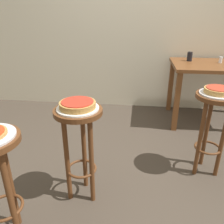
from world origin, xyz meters
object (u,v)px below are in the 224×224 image
Objects in this scene: pizza_middle at (78,104)px; stool_middle at (80,136)px; pizza_leftside at (219,90)px; serving_plate_leftside at (218,94)px; stool_leftside at (213,119)px; cup_far_edge at (190,56)px; dining_table at (213,73)px; condiment_shaker at (221,60)px; serving_plate_middle at (78,108)px.

stool_middle is at bearing 90.00° from pizza_middle.
pizza_leftside reaches higher than stool_middle.
stool_leftside is at bearing -90.00° from serving_plate_leftside.
stool_middle is 3.02× the size of pizza_middle.
dining_table is at bearing -24.38° from cup_far_edge.
stool_leftside is 9.94× the size of condiment_shaker.
dining_table is 13.39× the size of condiment_shaker.
serving_plate_leftside is (1.05, 0.42, 0.00)m from serving_plate_middle.
dining_table is at bearing 75.79° from pizza_leftside.
serving_plate_middle is (0.00, 0.00, 0.22)m from stool_middle.
stool_middle is 1.13m from stool_leftside.
dining_table reaches higher than stool_middle.
condiment_shaker is (1.40, 1.59, 0.02)m from pizza_middle.
stool_middle is 3.36× the size of pizza_leftside.
serving_plate_middle and serving_plate_leftside have the same top height.
serving_plate_leftside is 2.52× the size of cup_far_edge.
stool_leftside is 1.28m from cup_far_edge.
cup_far_edge is at bearing 57.96° from serving_plate_middle.
stool_leftside is at bearing 22.08° from stool_middle.
condiment_shaker is at bearing 73.00° from pizza_leftside.
pizza_leftside is 1.16m from dining_table.
pizza_middle is at bearing -130.84° from dining_table.
serving_plate_leftside is at bearing -107.00° from condiment_shaker.
serving_plate_middle is at bearing -157.92° from pizza_leftside.
pizza_leftside is 1.94× the size of cup_far_edge.
pizza_leftside is 2.96× the size of condiment_shaker.
cup_far_edge is 0.37m from condiment_shaker.
stool_middle is at bearing 0.00° from serving_plate_middle.
stool_middle is 1.15m from serving_plate_leftside.
cup_far_edge is at bearing 155.62° from dining_table.
dining_table is (0.28, 1.11, 0.11)m from stool_leftside.
condiment_shaker is at bearing 48.56° from stool_middle.
serving_plate_leftside is 1.30× the size of pizza_leftside.
serving_plate_middle is 1.97m from cup_far_edge.
serving_plate_leftside is at bearing 22.08° from pizza_middle.
pizza_middle is 1.16m from stool_leftside.
condiment_shaker reaches higher than dining_table.
pizza_leftside is (0.00, 0.00, 0.25)m from stool_leftside.
pizza_middle is (0.00, -0.00, 0.25)m from stool_middle.
condiment_shaker is (0.36, 1.16, 0.05)m from serving_plate_leftside.
stool_middle and stool_leftside have the same top height.
stool_middle is at bearing -157.92° from stool_leftside.
cup_far_edge is (1.04, 1.67, 0.07)m from serving_plate_middle.
condiment_shaker is (1.40, 1.59, 0.05)m from serving_plate_middle.
serving_plate_middle is at bearing 90.00° from pizza_middle.
stool_middle is 2.04m from dining_table.
pizza_middle reaches higher than serving_plate_middle.
pizza_middle is (0.00, -0.00, 0.03)m from serving_plate_middle.
pizza_middle is at bearing -157.92° from stool_leftside.
condiment_shaker is (0.07, 0.05, 0.16)m from dining_table.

